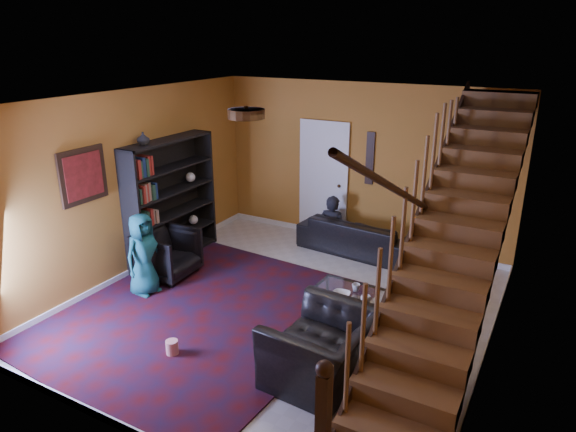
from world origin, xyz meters
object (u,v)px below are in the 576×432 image
armchair_left (167,254)px  coffee_table (354,305)px  sofa (358,236)px  bookshelf (172,203)px  armchair_right (323,349)px

armchair_left → coffee_table: bearing=-89.6°
armchair_left → coffee_table: size_ratio=0.75×
sofa → armchair_left: 3.19m
sofa → bookshelf: bearing=38.6°
coffee_table → bookshelf: bearing=172.5°
armchair_left → armchair_right: armchair_right is taller
bookshelf → armchair_right: (3.51, -1.73, -0.59)m
sofa → armchair_right: bearing=110.5°
bookshelf → armchair_left: (0.35, -0.58, -0.59)m
bookshelf → armchair_right: bearing=-26.2°
bookshelf → sofa: size_ratio=0.99×
armchair_left → armchair_right: bearing=-112.2°
armchair_right → sofa: bearing=-161.0°
coffee_table → armchair_right: bearing=-83.0°
armchair_left → coffee_table: (3.00, 0.14, -0.14)m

